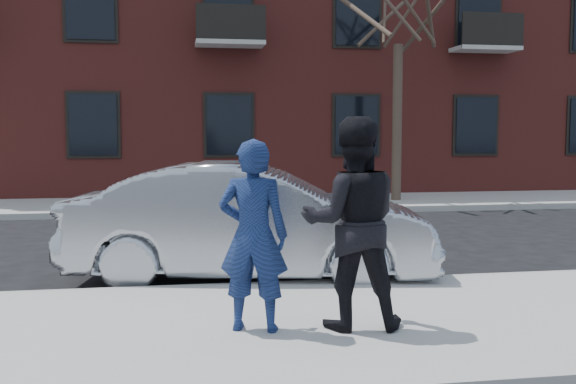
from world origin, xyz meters
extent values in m
plane|color=black|center=(0.00, 0.00, 0.00)|extent=(100.00, 100.00, 0.00)
cube|color=#9C9893|center=(0.00, -0.25, 0.07)|extent=(50.00, 3.50, 0.15)
cube|color=#999691|center=(0.00, 1.55, 0.07)|extent=(50.00, 0.10, 0.15)
cube|color=#9C9893|center=(0.00, 11.25, 0.07)|extent=(50.00, 3.50, 0.15)
cube|color=#999691|center=(0.00, 9.45, 0.07)|extent=(50.00, 0.10, 0.15)
cube|color=maroon|center=(2.00, 18.00, 6.00)|extent=(24.00, 10.00, 12.00)
cube|color=black|center=(3.90, 12.94, 2.20)|extent=(1.30, 0.06, 1.70)
cube|color=black|center=(3.90, 12.94, 5.40)|extent=(1.30, 0.06, 1.70)
cylinder|color=#31271D|center=(4.50, 11.00, 2.25)|extent=(0.26, 0.26, 4.20)
imported|color=#999BA3|center=(-0.48, 2.30, 0.80)|extent=(5.07, 2.53, 1.60)
imported|color=navy|center=(-0.77, -0.42, 1.05)|extent=(0.75, 0.61, 1.80)
cube|color=black|center=(-0.75, -0.19, 1.40)|extent=(0.10, 0.14, 0.08)
imported|color=black|center=(0.17, -0.47, 1.15)|extent=(1.06, 0.88, 2.01)
cube|color=black|center=(0.04, -0.27, 1.27)|extent=(0.08, 0.14, 0.06)
camera|label=1|loc=(-1.49, -6.59, 2.02)|focal=42.00mm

